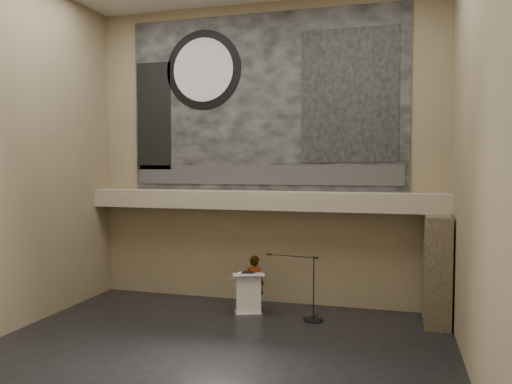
% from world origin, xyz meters
% --- Properties ---
extents(floor, '(10.00, 10.00, 0.00)m').
position_xyz_m(floor, '(0.00, 0.00, 0.00)').
color(floor, black).
rests_on(floor, ground).
extents(wall_back, '(10.00, 0.02, 8.50)m').
position_xyz_m(wall_back, '(0.00, 4.00, 4.25)').
color(wall_back, '#7E6F50').
rests_on(wall_back, floor).
extents(wall_front, '(10.00, 0.02, 8.50)m').
position_xyz_m(wall_front, '(0.00, -4.00, 4.25)').
color(wall_front, '#7E6F50').
rests_on(wall_front, floor).
extents(wall_left, '(0.02, 8.00, 8.50)m').
position_xyz_m(wall_left, '(-5.00, 0.00, 4.25)').
color(wall_left, '#7E6F50').
rests_on(wall_left, floor).
extents(wall_right, '(0.02, 8.00, 8.50)m').
position_xyz_m(wall_right, '(5.00, 0.00, 4.25)').
color(wall_right, '#7E6F50').
rests_on(wall_right, floor).
extents(soffit, '(10.00, 0.80, 0.50)m').
position_xyz_m(soffit, '(0.00, 3.60, 2.95)').
color(soffit, gray).
rests_on(soffit, wall_back).
extents(sprinkler_left, '(0.04, 0.04, 0.06)m').
position_xyz_m(sprinkler_left, '(-1.60, 3.55, 2.67)').
color(sprinkler_left, '#B2893D').
rests_on(sprinkler_left, soffit).
extents(sprinkler_right, '(0.04, 0.04, 0.06)m').
position_xyz_m(sprinkler_right, '(1.90, 3.55, 2.67)').
color(sprinkler_right, '#B2893D').
rests_on(sprinkler_right, soffit).
extents(banner, '(8.00, 0.05, 5.00)m').
position_xyz_m(banner, '(0.00, 3.97, 5.70)').
color(banner, black).
rests_on(banner, wall_back).
extents(banner_text_strip, '(7.76, 0.02, 0.55)m').
position_xyz_m(banner_text_strip, '(0.00, 3.93, 3.65)').
color(banner_text_strip, '#2E2E2E').
rests_on(banner_text_strip, banner).
extents(banner_clock_rim, '(2.30, 0.02, 2.30)m').
position_xyz_m(banner_clock_rim, '(-1.80, 3.93, 6.70)').
color(banner_clock_rim, black).
rests_on(banner_clock_rim, banner).
extents(banner_clock_face, '(1.84, 0.02, 1.84)m').
position_xyz_m(banner_clock_face, '(-1.80, 3.91, 6.70)').
color(banner_clock_face, silver).
rests_on(banner_clock_face, banner).
extents(banner_building_print, '(2.60, 0.02, 3.60)m').
position_xyz_m(banner_building_print, '(2.40, 3.93, 5.80)').
color(banner_building_print, black).
rests_on(banner_building_print, banner).
extents(banner_brick_print, '(1.10, 0.02, 3.20)m').
position_xyz_m(banner_brick_print, '(-3.40, 3.93, 5.40)').
color(banner_brick_print, black).
rests_on(banner_brick_print, banner).
extents(stone_pier, '(0.60, 1.40, 2.70)m').
position_xyz_m(stone_pier, '(4.65, 3.15, 1.35)').
color(stone_pier, '#413628').
rests_on(stone_pier, floor).
extents(lectern, '(0.96, 0.82, 1.14)m').
position_xyz_m(lectern, '(-0.05, 2.61, 0.55)').
color(lectern, silver).
rests_on(lectern, floor).
extents(binder, '(0.32, 0.27, 0.04)m').
position_xyz_m(binder, '(-0.04, 2.57, 1.12)').
color(binder, black).
rests_on(binder, lectern).
extents(papers, '(0.22, 0.29, 0.00)m').
position_xyz_m(papers, '(-0.22, 2.55, 1.10)').
color(papers, white).
rests_on(papers, lectern).
extents(speaker_person, '(0.63, 0.50, 1.50)m').
position_xyz_m(speaker_person, '(0.02, 3.02, 0.75)').
color(speaker_person, white).
rests_on(speaker_person, floor).
extents(mic_stand, '(1.52, 0.52, 1.66)m').
position_xyz_m(mic_stand, '(1.64, 2.59, 0.26)').
color(mic_stand, black).
rests_on(mic_stand, floor).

